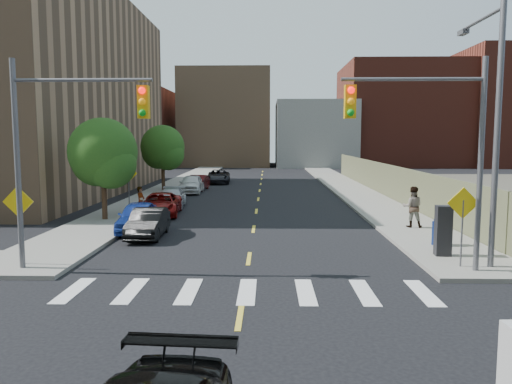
{
  "coord_description": "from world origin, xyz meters",
  "views": [
    {
      "loc": [
        0.69,
        -10.1,
        4.46
      ],
      "look_at": [
        0.16,
        12.5,
        2.0
      ],
      "focal_mm": 35.0,
      "sensor_mm": 36.0,
      "label": 1
    }
  ],
  "objects_px": {
    "parked_car_silver": "(171,198)",
    "parked_car_white": "(191,184)",
    "parked_car_grey": "(218,177)",
    "mailbox": "(440,231)",
    "parked_car_black": "(148,223)",
    "pedestrian_east": "(413,207)",
    "parked_car_blue": "(138,217)",
    "pedestrian_west": "(141,201)",
    "parked_car_red": "(160,204)",
    "parked_car_maroon": "(198,183)",
    "payphone": "(443,231)"
  },
  "relations": [
    {
      "from": "parked_car_silver",
      "to": "parked_car_white",
      "type": "bearing_deg",
      "value": 85.07
    },
    {
      "from": "parked_car_white",
      "to": "parked_car_grey",
      "type": "height_order",
      "value": "parked_car_white"
    },
    {
      "from": "mailbox",
      "to": "parked_car_silver",
      "type": "bearing_deg",
      "value": 118.82
    },
    {
      "from": "parked_car_black",
      "to": "pedestrian_east",
      "type": "height_order",
      "value": "pedestrian_east"
    },
    {
      "from": "parked_car_blue",
      "to": "pedestrian_east",
      "type": "distance_m",
      "value": 13.22
    },
    {
      "from": "parked_car_silver",
      "to": "mailbox",
      "type": "xyz_separation_m",
      "value": [
        13.14,
        -11.66,
        0.14
      ]
    },
    {
      "from": "mailbox",
      "to": "pedestrian_west",
      "type": "xyz_separation_m",
      "value": [
        -13.94,
        7.12,
        0.23
      ]
    },
    {
      "from": "parked_car_black",
      "to": "parked_car_red",
      "type": "height_order",
      "value": "parked_car_red"
    },
    {
      "from": "parked_car_maroon",
      "to": "parked_car_silver",
      "type": "bearing_deg",
      "value": -86.05
    },
    {
      "from": "parked_car_white",
      "to": "mailbox",
      "type": "height_order",
      "value": "parked_car_white"
    },
    {
      "from": "parked_car_maroon",
      "to": "pedestrian_west",
      "type": "relative_size",
      "value": 2.36
    },
    {
      "from": "payphone",
      "to": "pedestrian_west",
      "type": "relative_size",
      "value": 1.12
    },
    {
      "from": "parked_car_maroon",
      "to": "pedestrian_east",
      "type": "bearing_deg",
      "value": -49.53
    },
    {
      "from": "parked_car_maroon",
      "to": "mailbox",
      "type": "height_order",
      "value": "mailbox"
    },
    {
      "from": "parked_car_grey",
      "to": "pedestrian_west",
      "type": "bearing_deg",
      "value": -98.28
    },
    {
      "from": "pedestrian_east",
      "to": "parked_car_grey",
      "type": "bearing_deg",
      "value": -54.23
    },
    {
      "from": "parked_car_silver",
      "to": "parked_car_white",
      "type": "xyz_separation_m",
      "value": [
        0.0,
        8.44,
        0.13
      ]
    },
    {
      "from": "parked_car_maroon",
      "to": "parked_car_grey",
      "type": "distance_m",
      "value": 6.64
    },
    {
      "from": "parked_car_red",
      "to": "pedestrian_west",
      "type": "height_order",
      "value": "pedestrian_west"
    },
    {
      "from": "parked_car_silver",
      "to": "parked_car_maroon",
      "type": "height_order",
      "value": "parked_car_maroon"
    },
    {
      "from": "parked_car_white",
      "to": "parked_car_maroon",
      "type": "bearing_deg",
      "value": 84.63
    },
    {
      "from": "parked_car_black",
      "to": "mailbox",
      "type": "distance_m",
      "value": 12.51
    },
    {
      "from": "parked_car_white",
      "to": "mailbox",
      "type": "distance_m",
      "value": 24.01
    },
    {
      "from": "parked_car_maroon",
      "to": "pedestrian_east",
      "type": "height_order",
      "value": "pedestrian_east"
    },
    {
      "from": "mailbox",
      "to": "pedestrian_east",
      "type": "xyz_separation_m",
      "value": [
        0.06,
        4.13,
        0.39
      ]
    },
    {
      "from": "parked_car_blue",
      "to": "parked_car_red",
      "type": "xyz_separation_m",
      "value": [
        0.0,
        4.92,
        -0.06
      ]
    },
    {
      "from": "parked_car_grey",
      "to": "pedestrian_east",
      "type": "bearing_deg",
      "value": -67.13
    },
    {
      "from": "parked_car_silver",
      "to": "parked_car_grey",
      "type": "relative_size",
      "value": 0.88
    },
    {
      "from": "pedestrian_east",
      "to": "mailbox",
      "type": "bearing_deg",
      "value": 99.23
    },
    {
      "from": "parked_car_red",
      "to": "payphone",
      "type": "relative_size",
      "value": 2.53
    },
    {
      "from": "parked_car_black",
      "to": "parked_car_blue",
      "type": "bearing_deg",
      "value": 118.92
    },
    {
      "from": "mailbox",
      "to": "pedestrian_east",
      "type": "height_order",
      "value": "pedestrian_east"
    },
    {
      "from": "parked_car_red",
      "to": "parked_car_grey",
      "type": "distance_m",
      "value": 20.57
    },
    {
      "from": "parked_car_silver",
      "to": "pedestrian_east",
      "type": "distance_m",
      "value": 15.21
    },
    {
      "from": "parked_car_red",
      "to": "parked_car_silver",
      "type": "bearing_deg",
      "value": 85.53
    },
    {
      "from": "parked_car_grey",
      "to": "mailbox",
      "type": "height_order",
      "value": "mailbox"
    },
    {
      "from": "mailbox",
      "to": "parked_car_grey",
      "type": "bearing_deg",
      "value": 92.67
    },
    {
      "from": "parked_car_white",
      "to": "pedestrian_east",
      "type": "bearing_deg",
      "value": -50.93
    },
    {
      "from": "payphone",
      "to": "pedestrian_west",
      "type": "height_order",
      "value": "payphone"
    },
    {
      "from": "parked_car_white",
      "to": "pedestrian_east",
      "type": "xyz_separation_m",
      "value": [
        13.2,
        -15.97,
        0.39
      ]
    },
    {
      "from": "parked_car_black",
      "to": "pedestrian_west",
      "type": "relative_size",
      "value": 2.36
    },
    {
      "from": "parked_car_grey",
      "to": "pedestrian_east",
      "type": "xyz_separation_m",
      "value": [
        11.9,
        -24.79,
        0.48
      ]
    },
    {
      "from": "parked_car_grey",
      "to": "payphone",
      "type": "bearing_deg",
      "value": -72.51
    },
    {
      "from": "parked_car_white",
      "to": "parked_car_grey",
      "type": "relative_size",
      "value": 0.92
    },
    {
      "from": "parked_car_silver",
      "to": "parked_car_grey",
      "type": "bearing_deg",
      "value": 80.76
    },
    {
      "from": "parked_car_red",
      "to": "mailbox",
      "type": "distance_m",
      "value": 15.59
    },
    {
      "from": "parked_car_black",
      "to": "parked_car_maroon",
      "type": "height_order",
      "value": "parked_car_black"
    },
    {
      "from": "payphone",
      "to": "parked_car_red",
      "type": "bearing_deg",
      "value": 144.0
    },
    {
      "from": "parked_car_black",
      "to": "parked_car_white",
      "type": "height_order",
      "value": "parked_car_white"
    },
    {
      "from": "parked_car_black",
      "to": "parked_car_silver",
      "type": "distance_m",
      "value": 9.59
    }
  ]
}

